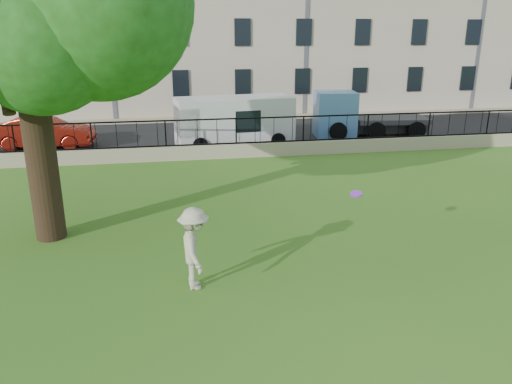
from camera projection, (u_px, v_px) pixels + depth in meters
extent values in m
plane|color=#325E16|center=(316.00, 291.00, 10.60)|extent=(120.00, 120.00, 0.00)
cube|color=gray|center=(236.00, 151.00, 21.74)|extent=(50.00, 0.40, 0.60)
cube|color=black|center=(236.00, 143.00, 21.64)|extent=(50.00, 0.05, 0.06)
cube|color=black|center=(236.00, 119.00, 21.31)|extent=(50.00, 0.05, 0.06)
cube|color=black|center=(224.00, 136.00, 26.23)|extent=(60.00, 9.00, 0.01)
cube|color=gray|center=(214.00, 119.00, 31.08)|extent=(60.00, 1.40, 0.12)
cube|color=beige|center=(203.00, 12.00, 34.44)|extent=(56.00, 10.00, 13.00)
cylinder|color=black|center=(42.00, 161.00, 12.74)|extent=(0.77, 0.77, 4.20)
sphere|color=#244F15|center=(96.00, 2.00, 11.13)|extent=(4.38, 4.38, 4.38)
imported|color=#B5B193|center=(194.00, 248.00, 10.51)|extent=(0.73, 1.20, 1.80)
cylinder|color=#8F27DD|center=(356.00, 194.00, 11.54)|extent=(0.27, 0.28, 0.12)
imported|color=maroon|center=(44.00, 132.00, 23.33)|extent=(4.62, 1.89, 1.49)
cube|color=silver|center=(234.00, 122.00, 23.77)|extent=(5.67, 2.73, 2.30)
cube|color=#5183BD|center=(368.00, 114.00, 25.92)|extent=(5.72, 2.64, 2.31)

